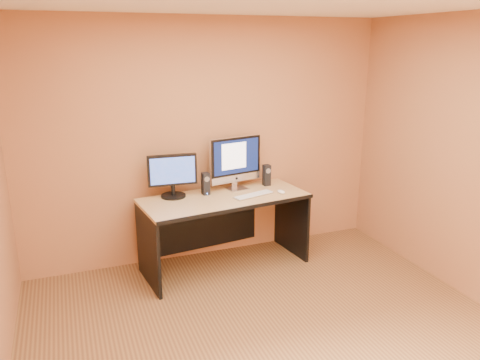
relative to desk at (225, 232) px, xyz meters
The scene contains 11 objects.
floor 1.64m from the desk, 91.53° to the right, with size 4.00×4.00×0.00m, color brown.
walls 1.83m from the desk, 91.53° to the right, with size 4.00×4.00×2.60m, color #99623D, non-canonical shape.
desk is the anchor object (origin of this frame).
imac 0.75m from the desk, 43.37° to the left, with size 0.61×0.22×0.59m, color silver, non-canonical shape.
second_monitor 0.81m from the desk, 159.25° to the left, with size 0.51×0.26×0.45m, color black, non-canonical shape.
speaker_left 0.56m from the desk, 136.76° to the left, with size 0.07×0.08×0.23m, color black, non-canonical shape.
speaker_right 0.80m from the desk, 20.82° to the left, with size 0.07×0.08×0.23m, color black, non-canonical shape.
keyboard 0.51m from the desk, 15.55° to the right, with size 0.46×0.12×0.02m, color #BCBCC1.
mouse 0.74m from the desk, 10.11° to the right, with size 0.06×0.11×0.04m, color white.
cable_a 0.57m from the desk, 51.94° to the left, with size 0.01×0.01×0.23m, color black.
cable_b 0.58m from the desk, 51.42° to the left, with size 0.01×0.01×0.19m, color black.
Camera 1 is at (-1.45, -2.77, 2.32)m, focal length 35.00 mm.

